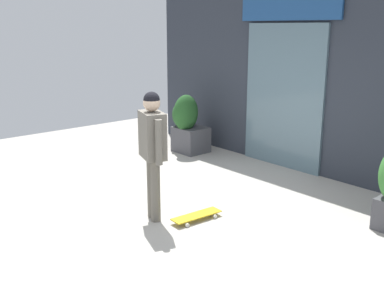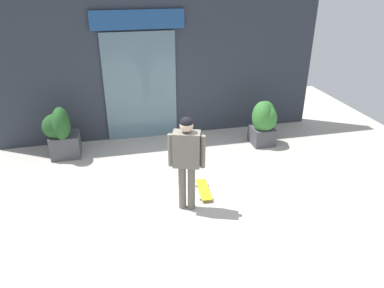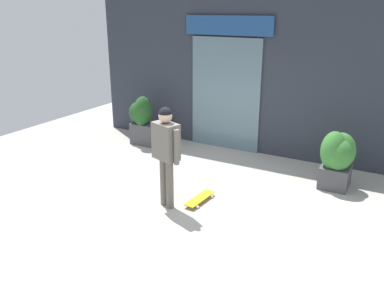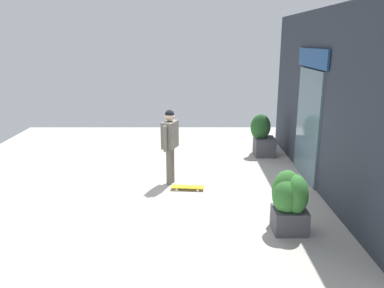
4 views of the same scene
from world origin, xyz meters
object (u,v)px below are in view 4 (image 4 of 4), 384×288
(planter_box_left, at_px, (262,135))
(planter_box_right, at_px, (289,199))
(skateboarder, at_px, (170,139))
(skateboard, at_px, (188,187))

(planter_box_left, xyz_separation_m, planter_box_right, (4.62, -0.35, 0.01))
(skateboarder, height_order, skateboard, skateboarder)
(skateboarder, bearing_deg, planter_box_right, -28.17)
(skateboard, distance_m, planter_box_left, 3.47)
(skateboarder, bearing_deg, skateboard, -26.88)
(skateboarder, xyz_separation_m, planter_box_left, (-2.28, 2.52, -0.48))
(skateboarder, bearing_deg, planter_box_left, 61.10)
(skateboarder, xyz_separation_m, planter_box_right, (2.34, 2.17, -0.47))
(skateboarder, distance_m, planter_box_right, 3.23)
(skateboarder, distance_m, skateboard, 1.16)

